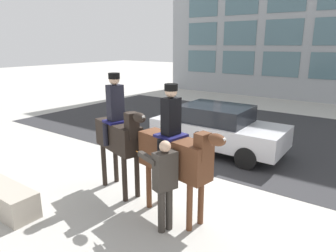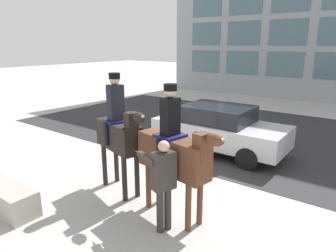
{
  "view_description": "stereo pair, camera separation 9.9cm",
  "coord_description": "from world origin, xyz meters",
  "views": [
    {
      "loc": [
        3.71,
        -5.81,
        3.24
      ],
      "look_at": [
        0.19,
        -0.86,
        1.57
      ],
      "focal_mm": 32.0,
      "sensor_mm": 36.0,
      "label": 1
    },
    {
      "loc": [
        3.79,
        -5.75,
        3.24
      ],
      "look_at": [
        0.19,
        -0.86,
        1.57
      ],
      "focal_mm": 32.0,
      "sensor_mm": 36.0,
      "label": 2
    }
  ],
  "objects": [
    {
      "name": "ground_plane",
      "position": [
        0.0,
        0.0,
        0.0
      ],
      "size": [
        80.0,
        80.0,
        0.0
      ],
      "primitive_type": "plane",
      "color": "#B2AFA8"
    },
    {
      "name": "road_surface",
      "position": [
        0.0,
        4.75,
        0.0
      ],
      "size": [
        18.24,
        8.5,
        0.01
      ],
      "color": "#2D2D30",
      "rests_on": "ground_plane"
    },
    {
      "name": "mounted_horse_lead",
      "position": [
        -0.74,
        -1.38,
        1.38
      ],
      "size": [
        1.72,
        0.79,
        2.66
      ],
      "rotation": [
        0.0,
        0.0,
        -0.28
      ],
      "color": "black",
      "rests_on": "ground_plane"
    },
    {
      "name": "mounted_horse_companion",
      "position": [
        0.81,
        -1.51,
        1.32
      ],
      "size": [
        1.97,
        0.72,
        2.56
      ],
      "rotation": [
        0.0,
        0.0,
        -0.19
      ],
      "color": "#59331E",
      "rests_on": "ground_plane"
    },
    {
      "name": "pedestrian_bystander",
      "position": [
        0.93,
        -2.01,
        0.99
      ],
      "size": [
        0.91,
        0.45,
        1.69
      ],
      "rotation": [
        0.0,
        0.0,
        2.79
      ],
      "color": "#332D28",
      "rests_on": "ground_plane"
    },
    {
      "name": "street_car_near_lane",
      "position": [
        -0.17,
        2.28,
        0.74
      ],
      "size": [
        3.99,
        1.84,
        1.44
      ],
      "color": "#B7B7BC",
      "rests_on": "ground_plane"
    },
    {
      "name": "planter_ledge",
      "position": [
        -2.22,
        -3.33,
        0.26
      ],
      "size": [
        1.97,
        0.56,
        0.52
      ],
      "color": "#ADA393",
      "rests_on": "ground_plane"
    }
  ]
}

